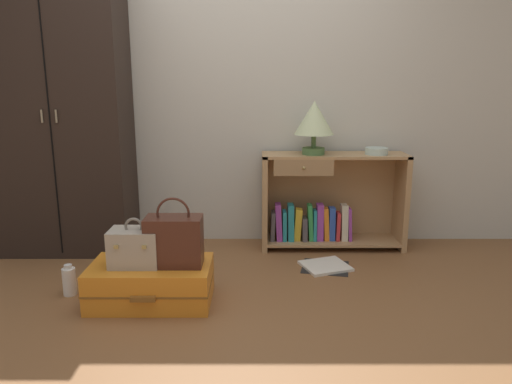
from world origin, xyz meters
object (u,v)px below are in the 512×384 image
(table_lamp, at_px, (316,120))
(suitcase_large, at_px, (153,283))
(open_book_on_floor, at_px, (327,266))
(bottle, at_px, (71,281))
(bowl, at_px, (378,151))
(train_case, at_px, (136,247))
(bookshelf, at_px, (328,204))
(handbag, at_px, (176,240))
(wardrobe, at_px, (64,114))

(table_lamp, relative_size, suitcase_large, 0.56)
(suitcase_large, bearing_deg, open_book_on_floor, 25.92)
(table_lamp, bearing_deg, bottle, -151.48)
(bowl, height_order, open_book_on_floor, bowl)
(bowl, distance_m, train_case, 1.93)
(bookshelf, bearing_deg, open_book_on_floor, -97.53)
(train_case, relative_size, handbag, 0.71)
(table_lamp, xyz_separation_m, bottle, (-1.59, -0.86, -0.92))
(suitcase_large, relative_size, train_case, 2.48)
(wardrobe, height_order, bowl, wardrobe)
(handbag, bearing_deg, bowl, 34.68)
(bookshelf, distance_m, table_lamp, 0.67)
(suitcase_large, distance_m, handbag, 0.31)
(table_lamp, height_order, bottle, table_lamp)
(suitcase_large, bearing_deg, handbag, -3.38)
(handbag, bearing_deg, suitcase_large, 176.62)
(train_case, height_order, handbag, handbag)
(table_lamp, bearing_deg, train_case, -139.49)
(suitcase_large, xyz_separation_m, handbag, (0.15, -0.01, 0.27))
(bookshelf, distance_m, suitcase_large, 1.56)
(wardrobe, distance_m, handbag, 1.50)
(wardrobe, xyz_separation_m, suitcase_large, (0.81, -0.93, -0.94))
(train_case, distance_m, bottle, 0.53)
(table_lamp, height_order, handbag, table_lamp)
(train_case, distance_m, open_book_on_floor, 1.36)
(bowl, distance_m, suitcase_large, 1.93)
(bowl, relative_size, train_case, 0.59)
(bookshelf, height_order, open_book_on_floor, bookshelf)
(handbag, height_order, open_book_on_floor, handbag)
(bowl, bearing_deg, handbag, -145.32)
(table_lamp, bearing_deg, bookshelf, 18.91)
(suitcase_large, bearing_deg, train_case, -169.89)
(bowl, height_order, bottle, bowl)
(open_book_on_floor, bearing_deg, handbag, -150.35)
(bowl, relative_size, handbag, 0.42)
(bookshelf, height_order, bottle, bookshelf)
(wardrobe, distance_m, bottle, 1.31)
(wardrobe, height_order, bookshelf, wardrobe)
(suitcase_large, distance_m, train_case, 0.24)
(handbag, distance_m, bottle, 0.75)
(table_lamp, height_order, suitcase_large, table_lamp)
(wardrobe, distance_m, table_lamp, 1.87)
(train_case, xyz_separation_m, handbag, (0.23, 0.01, 0.04))
(table_lamp, distance_m, handbag, 1.47)
(bookshelf, height_order, handbag, bookshelf)
(bottle, bearing_deg, bookshelf, 27.91)
(train_case, distance_m, handbag, 0.23)
(wardrobe, relative_size, bookshelf, 1.90)
(suitcase_large, bearing_deg, bottle, 169.59)
(wardrobe, distance_m, open_book_on_floor, 2.23)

